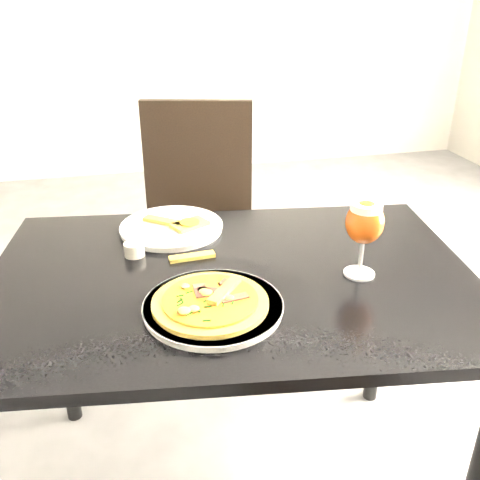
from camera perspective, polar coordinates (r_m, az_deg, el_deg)
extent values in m
plane|color=#565558|center=(1.90, 4.44, -21.73)|extent=(6.00, 6.00, 0.00)
cube|color=black|center=(1.33, -0.88, -4.16)|extent=(1.30, 0.95, 0.03)
cylinder|color=black|center=(1.87, -18.61, -9.42)|extent=(0.05, 0.05, 0.72)
cylinder|color=black|center=(1.92, 14.77, -7.84)|extent=(0.05, 0.05, 0.72)
cube|color=black|center=(2.08, -4.78, -0.15)|extent=(0.55, 0.55, 0.04)
cylinder|color=black|center=(2.08, -10.14, -8.72)|extent=(0.04, 0.04, 0.47)
cylinder|color=black|center=(2.04, 0.24, -8.96)|extent=(0.04, 0.04, 0.47)
cylinder|color=black|center=(2.38, -8.58, -3.66)|extent=(0.04, 0.04, 0.47)
cylinder|color=black|center=(2.35, 0.36, -3.78)|extent=(0.04, 0.04, 0.47)
cube|color=black|center=(2.17, -4.54, 8.74)|extent=(0.43, 0.14, 0.46)
cylinder|color=silver|center=(1.18, -2.88, -7.12)|extent=(0.37, 0.37, 0.02)
cylinder|color=olive|center=(1.17, -3.19, -6.70)|extent=(0.26, 0.26, 0.01)
cylinder|color=#AF3E0E|center=(1.17, -3.20, -6.37)|extent=(0.21, 0.21, 0.01)
cube|color=#47261E|center=(1.17, -1.88, -6.02)|extent=(0.05, 0.03, 0.00)
cube|color=#47261E|center=(1.20, -3.59, -5.05)|extent=(0.03, 0.05, 0.00)
cube|color=#47261E|center=(1.16, -6.34, -6.53)|extent=(0.05, 0.03, 0.00)
cube|color=#47261E|center=(1.14, -2.97, -6.89)|extent=(0.03, 0.05, 0.00)
ellipsoid|color=#E0C549|center=(1.17, -2.51, -5.77)|extent=(0.02, 0.02, 0.01)
ellipsoid|color=#E0C549|center=(1.22, -2.88, -4.49)|extent=(0.02, 0.02, 0.01)
ellipsoid|color=#E0C549|center=(1.18, -3.77, -5.72)|extent=(0.02, 0.02, 0.01)
ellipsoid|color=#E0C549|center=(1.17, -6.33, -5.96)|extent=(0.02, 0.02, 0.01)
ellipsoid|color=#E0C549|center=(1.15, -3.92, -6.40)|extent=(0.02, 0.02, 0.01)
ellipsoid|color=#E0C549|center=(1.11, -3.57, -7.83)|extent=(0.02, 0.02, 0.01)
ellipsoid|color=#E0C549|center=(1.15, -2.64, -6.44)|extent=(0.02, 0.02, 0.01)
ellipsoid|color=#E0C549|center=(1.16, -0.06, -6.19)|extent=(0.02, 0.02, 0.01)
cube|color=#11400B|center=(1.18, -3.08, -5.86)|extent=(0.01, 0.02, 0.00)
cube|color=#11400B|center=(1.20, -3.65, -5.20)|extent=(0.00, 0.02, 0.00)
cube|color=#11400B|center=(1.21, -5.15, -4.87)|extent=(0.01, 0.02, 0.00)
cube|color=#11400B|center=(1.18, -4.38, -5.89)|extent=(0.01, 0.01, 0.00)
cube|color=#11400B|center=(1.17, -5.89, -6.14)|extent=(0.02, 0.01, 0.00)
cube|color=#11400B|center=(1.16, -3.85, -6.34)|extent=(0.02, 0.01, 0.00)
cube|color=#11400B|center=(1.14, -4.73, -6.99)|extent=(0.02, 0.01, 0.00)
cube|color=#11400B|center=(1.11, -4.60, -7.97)|extent=(0.01, 0.02, 0.00)
cube|color=#11400B|center=(1.14, -3.19, -6.95)|extent=(0.01, 0.02, 0.00)
cube|color=#11400B|center=(1.12, -2.03, -7.54)|extent=(0.01, 0.02, 0.00)
cube|color=#11400B|center=(1.16, -2.70, -6.44)|extent=(0.01, 0.01, 0.00)
cube|color=#11400B|center=(1.16, -1.25, -6.49)|extent=(0.02, 0.01, 0.00)
cube|color=#11400B|center=(1.17, 0.12, -5.92)|extent=(0.02, 0.00, 0.00)
cube|color=#11400B|center=(1.18, -2.06, -5.83)|extent=(0.02, 0.01, 0.00)
cube|color=#11400B|center=(1.20, -1.70, -5.04)|extent=(0.01, 0.01, 0.00)
cube|color=olive|center=(1.20, -2.51, -5.04)|extent=(0.10, 0.11, 0.01)
cylinder|color=silver|center=(1.56, -7.31, 1.34)|extent=(0.32, 0.32, 0.02)
cube|color=olive|center=(1.57, -8.18, 2.01)|extent=(0.12, 0.10, 0.01)
cube|color=olive|center=(1.54, -5.39, 1.67)|extent=(0.12, 0.10, 0.01)
cylinder|color=#AF3E0E|center=(1.54, -5.40, 1.91)|extent=(0.06, 0.06, 0.00)
cube|color=olive|center=(1.40, -5.13, -1.78)|extent=(0.12, 0.04, 0.01)
cylinder|color=#BCB8A9|center=(1.43, -11.23, -0.98)|extent=(0.05, 0.05, 0.04)
cylinder|color=yellow|center=(1.42, -11.27, -0.54)|extent=(0.05, 0.05, 0.01)
cylinder|color=#B1B5BB|center=(1.35, 12.58, -3.48)|extent=(0.08, 0.08, 0.01)
cylinder|color=#B1B5BB|center=(1.33, 12.76, -1.83)|extent=(0.01, 0.01, 0.08)
ellipsoid|color=#9B3C0F|center=(1.29, 13.17, 1.85)|extent=(0.09, 0.09, 0.11)
cylinder|color=silver|center=(1.28, 13.35, 3.47)|extent=(0.07, 0.07, 0.02)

